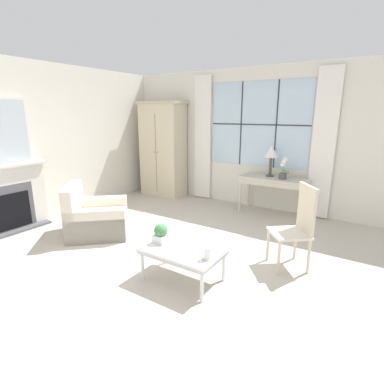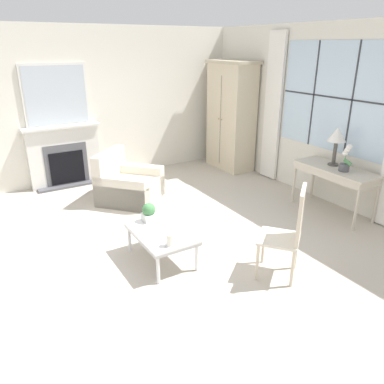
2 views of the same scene
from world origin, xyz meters
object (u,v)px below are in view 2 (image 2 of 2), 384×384
at_px(armchair_upholstered, 128,185).
at_px(console_table, 335,173).
at_px(fireplace, 64,148).
at_px(side_chair_wooden, 290,229).
at_px(coffee_table, 161,234).
at_px(pillar_candle, 170,240).
at_px(armoire, 231,116).
at_px(potted_plant_small, 149,212).
at_px(potted_orchid, 345,161).
at_px(table_lamp, 337,136).

bearing_deg(armchair_upholstered, console_table, 50.54).
relative_size(fireplace, side_chair_wooden, 2.02).
bearing_deg(coffee_table, pillar_candle, -11.37).
xyz_separation_m(armoire, potted_plant_small, (2.28, -2.93, -0.57)).
bearing_deg(armoire, pillar_candle, -45.29).
bearing_deg(potted_orchid, potted_plant_small, -101.42).
distance_m(armchair_upholstered, coffee_table, 2.03).
xyz_separation_m(coffee_table, pillar_candle, (0.37, -0.07, 0.11)).
bearing_deg(potted_orchid, table_lamp, 160.09).
height_order(fireplace, pillar_candle, fireplace).
height_order(armoire, armchair_upholstered, armoire).
relative_size(fireplace, armchair_upholstered, 1.73).
bearing_deg(table_lamp, fireplace, -135.14).
height_order(armoire, potted_plant_small, armoire).
relative_size(armoire, table_lamp, 3.68).
relative_size(console_table, armchair_upholstered, 1.01).
distance_m(potted_orchid, side_chair_wooden, 1.98).
height_order(console_table, coffee_table, console_table).
distance_m(console_table, table_lamp, 0.55).
relative_size(potted_plant_small, pillar_candle, 1.53).
relative_size(table_lamp, coffee_table, 0.64).
relative_size(armoire, potted_plant_small, 9.09).
bearing_deg(armoire, potted_plant_small, -52.07).
relative_size(armoire, console_table, 1.72).
bearing_deg(table_lamp, pillar_candle, -82.79).
bearing_deg(coffee_table, console_table, 88.14).
xyz_separation_m(armchair_upholstered, potted_plant_small, (1.68, -0.38, 0.26)).
xyz_separation_m(table_lamp, coffee_table, (0.01, -2.97, -0.82)).
xyz_separation_m(potted_plant_small, pillar_candle, (0.69, -0.07, -0.05)).
height_order(side_chair_wooden, potted_plant_small, side_chair_wooden).
bearing_deg(armoire, table_lamp, 1.00).
relative_size(console_table, potted_plant_small, 5.30).
xyz_separation_m(armoire, side_chair_wooden, (3.61, -1.86, -0.50)).
bearing_deg(potted_plant_small, side_chair_wooden, 38.70).
xyz_separation_m(fireplace, potted_orchid, (3.58, 3.18, 0.20)).
height_order(armoire, pillar_candle, armoire).
distance_m(potted_orchid, coffee_table, 2.93).
distance_m(table_lamp, armchair_upholstered, 3.39).
distance_m(console_table, coffee_table, 2.93).
bearing_deg(table_lamp, coffee_table, -89.73).
height_order(table_lamp, armchair_upholstered, table_lamp).
bearing_deg(armoire, side_chair_wooden, -27.28).
distance_m(fireplace, pillar_candle, 3.70).
bearing_deg(potted_orchid, armchair_upholstered, -132.18).
height_order(table_lamp, side_chair_wooden, table_lamp).
xyz_separation_m(fireplace, armchair_upholstered, (1.32, 0.69, -0.43)).
height_order(potted_orchid, pillar_candle, potted_orchid).
xyz_separation_m(armoire, pillar_candle, (2.97, -3.00, -0.62)).
xyz_separation_m(potted_orchid, potted_plant_small, (-0.58, -2.87, -0.37)).
bearing_deg(armoire, coffee_table, -48.39).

